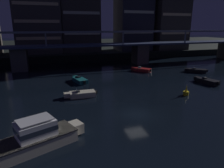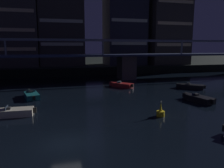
{
  "view_description": "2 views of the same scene",
  "coord_description": "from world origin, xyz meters",
  "px_view_note": "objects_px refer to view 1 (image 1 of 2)",
  "views": [
    {
      "loc": [
        -10.15,
        -21.19,
        10.5
      ],
      "look_at": [
        0.16,
        10.32,
        1.15
      ],
      "focal_mm": 32.64,
      "sensor_mm": 36.0,
      "label": 1
    },
    {
      "loc": [
        -0.65,
        -16.82,
        7.65
      ],
      "look_at": [
        7.54,
        13.95,
        2.23
      ],
      "focal_mm": 34.85,
      "sensor_mm": 36.0,
      "label": 2
    }
  ],
  "objects_px": {
    "river_bridge": "(85,51)",
    "cabin_cruiser_near_left": "(34,138)",
    "speedboat_far_left": "(81,94)",
    "speedboat_far_center": "(142,70)",
    "channel_buoy": "(186,92)",
    "speedboat_mid_left": "(196,70)",
    "speedboat_mid_center": "(80,80)",
    "tower_east_tall": "(134,3)",
    "speedboat_near_center": "(207,81)",
    "tower_west_tall": "(37,13)",
    "tower_central": "(78,4)",
    "tower_east_low": "(169,6)"
  },
  "relations": [
    {
      "from": "speedboat_far_left",
      "to": "speedboat_far_center",
      "type": "xyz_separation_m",
      "value": [
        17.23,
        13.96,
        0.0
      ]
    },
    {
      "from": "tower_east_low",
      "to": "channel_buoy",
      "type": "bearing_deg",
      "value": -118.71
    },
    {
      "from": "tower_central",
      "to": "cabin_cruiser_near_left",
      "type": "distance_m",
      "value": 60.78
    },
    {
      "from": "speedboat_mid_left",
      "to": "tower_west_tall",
      "type": "bearing_deg",
      "value": 137.36
    },
    {
      "from": "river_bridge",
      "to": "cabin_cruiser_near_left",
      "type": "relative_size",
      "value": 11.2
    },
    {
      "from": "speedboat_mid_left",
      "to": "channel_buoy",
      "type": "bearing_deg",
      "value": -134.45
    },
    {
      "from": "speedboat_mid_left",
      "to": "speedboat_far_center",
      "type": "distance_m",
      "value": 12.95
    },
    {
      "from": "river_bridge",
      "to": "speedboat_far_left",
      "type": "height_order",
      "value": "river_bridge"
    },
    {
      "from": "tower_east_low",
      "to": "speedboat_mid_left",
      "type": "relative_size",
      "value": 6.83
    },
    {
      "from": "speedboat_near_center",
      "to": "tower_east_tall",
      "type": "bearing_deg",
      "value": 87.37
    },
    {
      "from": "tower_central",
      "to": "speedboat_near_center",
      "type": "height_order",
      "value": "tower_central"
    },
    {
      "from": "tower_east_low",
      "to": "speedboat_mid_center",
      "type": "relative_size",
      "value": 6.07
    },
    {
      "from": "speedboat_far_center",
      "to": "cabin_cruiser_near_left",
      "type": "bearing_deg",
      "value": -131.51
    },
    {
      "from": "cabin_cruiser_near_left",
      "to": "speedboat_mid_left",
      "type": "bearing_deg",
      "value": 31.45
    },
    {
      "from": "speedboat_far_center",
      "to": "channel_buoy",
      "type": "distance_m",
      "value": 18.39
    },
    {
      "from": "speedboat_far_left",
      "to": "tower_east_low",
      "type": "bearing_deg",
      "value": 44.46
    },
    {
      "from": "speedboat_mid_center",
      "to": "speedboat_mid_left",
      "type": "bearing_deg",
      "value": 0.8
    },
    {
      "from": "tower_central",
      "to": "speedboat_far_center",
      "type": "distance_m",
      "value": 36.27
    },
    {
      "from": "speedboat_near_center",
      "to": "speedboat_mid_left",
      "type": "height_order",
      "value": "same"
    },
    {
      "from": "tower_east_low",
      "to": "river_bridge",
      "type": "bearing_deg",
      "value": -156.75
    },
    {
      "from": "cabin_cruiser_near_left",
      "to": "speedboat_far_left",
      "type": "bearing_deg",
      "value": 63.36
    },
    {
      "from": "tower_east_tall",
      "to": "speedboat_near_center",
      "type": "xyz_separation_m",
      "value": [
        -1.84,
        -40.09,
        -18.26
      ]
    },
    {
      "from": "speedboat_far_center",
      "to": "tower_central",
      "type": "bearing_deg",
      "value": 108.38
    },
    {
      "from": "cabin_cruiser_near_left",
      "to": "speedboat_far_left",
      "type": "distance_m",
      "value": 14.23
    },
    {
      "from": "tower_west_tall",
      "to": "tower_east_tall",
      "type": "distance_m",
      "value": 32.73
    },
    {
      "from": "speedboat_mid_center",
      "to": "speedboat_far_left",
      "type": "xyz_separation_m",
      "value": [
        -1.2,
        -8.67,
        0.0
      ]
    },
    {
      "from": "tower_west_tall",
      "to": "speedboat_mid_left",
      "type": "xyz_separation_m",
      "value": [
        35.38,
        -32.58,
        -14.26
      ]
    },
    {
      "from": "cabin_cruiser_near_left",
      "to": "speedboat_mid_left",
      "type": "distance_m",
      "value": 41.72
    },
    {
      "from": "speedboat_near_center",
      "to": "speedboat_far_center",
      "type": "bearing_deg",
      "value": 117.98
    },
    {
      "from": "tower_central",
      "to": "channel_buoy",
      "type": "bearing_deg",
      "value": -79.72
    },
    {
      "from": "cabin_cruiser_near_left",
      "to": "speedboat_near_center",
      "type": "bearing_deg",
      "value": 22.98
    },
    {
      "from": "river_bridge",
      "to": "channel_buoy",
      "type": "xyz_separation_m",
      "value": [
        10.63,
        -28.7,
        -3.88
      ]
    },
    {
      "from": "tower_west_tall",
      "to": "speedboat_far_left",
      "type": "relative_size",
      "value": 4.85
    },
    {
      "from": "speedboat_far_left",
      "to": "tower_west_tall",
      "type": "bearing_deg",
      "value": 98.42
    },
    {
      "from": "tower_central",
      "to": "speedboat_far_center",
      "type": "relative_size",
      "value": 6.99
    },
    {
      "from": "speedboat_mid_center",
      "to": "channel_buoy",
      "type": "relative_size",
      "value": 2.96
    },
    {
      "from": "speedboat_mid_center",
      "to": "speedboat_far_left",
      "type": "distance_m",
      "value": 8.75
    },
    {
      "from": "speedboat_mid_center",
      "to": "channel_buoy",
      "type": "bearing_deg",
      "value": -41.39
    },
    {
      "from": "tower_west_tall",
      "to": "speedboat_far_center",
      "type": "distance_m",
      "value": 38.95
    },
    {
      "from": "tower_west_tall",
      "to": "speedboat_far_center",
      "type": "height_order",
      "value": "tower_west_tall"
    },
    {
      "from": "tower_west_tall",
      "to": "speedboat_far_center",
      "type": "xyz_separation_m",
      "value": [
        23.39,
        -27.68,
        -14.26
      ]
    },
    {
      "from": "speedboat_far_left",
      "to": "tower_east_tall",
      "type": "bearing_deg",
      "value": 56.98
    },
    {
      "from": "tower_east_tall",
      "to": "channel_buoy",
      "type": "bearing_deg",
      "value": -102.9
    },
    {
      "from": "speedboat_near_center",
      "to": "speedboat_far_center",
      "type": "distance_m",
      "value": 15.4
    },
    {
      "from": "cabin_cruiser_near_left",
      "to": "channel_buoy",
      "type": "relative_size",
      "value": 5.26
    },
    {
      "from": "tower_west_tall",
      "to": "tower_east_tall",
      "type": "height_order",
      "value": "tower_east_tall"
    },
    {
      "from": "tower_west_tall",
      "to": "channel_buoy",
      "type": "bearing_deg",
      "value": -64.27
    },
    {
      "from": "tower_central",
      "to": "speedboat_near_center",
      "type": "xyz_separation_m",
      "value": [
        17.22,
        -43.68,
        -17.61
      ]
    },
    {
      "from": "river_bridge",
      "to": "tower_east_tall",
      "type": "height_order",
      "value": "tower_east_tall"
    },
    {
      "from": "speedboat_near_center",
      "to": "cabin_cruiser_near_left",
      "type": "bearing_deg",
      "value": -157.02
    }
  ]
}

